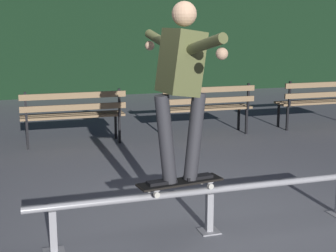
% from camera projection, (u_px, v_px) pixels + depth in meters
% --- Properties ---
extents(ground_plane, '(90.00, 90.00, 0.00)m').
position_uv_depth(ground_plane, '(208.00, 231.00, 4.71)').
color(ground_plane, slate).
extents(hedge_backdrop, '(24.00, 1.20, 2.63)m').
position_uv_depth(hedge_backdrop, '(72.00, 44.00, 13.26)').
color(hedge_backdrop, black).
rests_on(hedge_backdrop, ground).
extents(grind_rail, '(3.31, 0.18, 0.43)m').
position_uv_depth(grind_rail, '(210.00, 199.00, 4.63)').
color(grind_rail, '#9E9EA3').
rests_on(grind_rail, ground).
extents(skateboard, '(0.80, 0.30, 0.09)m').
position_uv_depth(skateboard, '(180.00, 183.00, 4.51)').
color(skateboard, black).
rests_on(skateboard, grind_rail).
extents(skateboarder, '(0.63, 1.40, 1.56)m').
position_uv_depth(skateboarder, '(181.00, 77.00, 4.32)').
color(skateboarder, black).
rests_on(skateboarder, skateboard).
extents(park_bench_left_center, '(1.61, 0.45, 0.88)m').
position_uv_depth(park_bench_left_center, '(73.00, 111.00, 7.85)').
color(park_bench_left_center, black).
rests_on(park_bench_left_center, ground).
extents(park_bench_right_center, '(1.61, 0.45, 0.88)m').
position_uv_depth(park_bench_right_center, '(207.00, 104.00, 8.51)').
color(park_bench_right_center, black).
rests_on(park_bench_right_center, ground).
extents(park_bench_rightmost, '(1.61, 0.45, 0.88)m').
position_uv_depth(park_bench_rightmost, '(321.00, 98.00, 9.17)').
color(park_bench_rightmost, black).
rests_on(park_bench_rightmost, ground).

